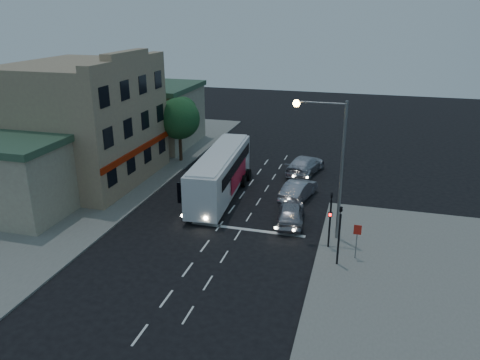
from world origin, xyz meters
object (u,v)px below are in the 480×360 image
(tour_bus, at_px, (220,173))
(traffic_signal_main, at_px, (330,213))
(streetlight, at_px, (332,155))
(car_sedan_b, at_px, (305,165))
(street_tree, at_px, (179,117))
(traffic_signal_side, at_px, (340,228))
(car_suv, at_px, (291,213))
(car_sedan_a, at_px, (298,190))
(regulatory_sign, at_px, (357,236))

(tour_bus, height_order, traffic_signal_main, traffic_signal_main)
(traffic_signal_main, bearing_deg, streetlight, 100.20)
(car_sedan_b, relative_size, street_tree, 0.89)
(car_sedan_b, bearing_deg, traffic_signal_side, 116.67)
(traffic_signal_side, bearing_deg, car_sedan_b, 104.65)
(streetlight, bearing_deg, car_suv, 149.01)
(car_sedan_a, distance_m, regulatory_sign, 9.92)
(car_sedan_b, height_order, street_tree, street_tree)
(car_suv, relative_size, car_sedan_a, 0.97)
(streetlight, height_order, street_tree, streetlight)
(traffic_signal_side, height_order, streetlight, streetlight)
(car_suv, xyz_separation_m, streetlight, (2.66, -1.60, 4.96))
(tour_bus, distance_m, street_tree, 10.36)
(car_sedan_a, bearing_deg, traffic_signal_side, 123.68)
(tour_bus, bearing_deg, regulatory_sign, -38.80)
(car_sedan_a, height_order, street_tree, street_tree)
(traffic_signal_side, bearing_deg, car_suv, 125.90)
(car_sedan_b, bearing_deg, street_tree, 10.79)
(streetlight, distance_m, street_tree, 20.19)
(tour_bus, distance_m, streetlight, 11.05)
(car_sedan_b, relative_size, traffic_signal_main, 1.35)
(tour_bus, relative_size, regulatory_sign, 5.49)
(traffic_signal_main, xyz_separation_m, regulatory_sign, (1.70, -1.01, -0.82))
(car_sedan_b, distance_m, streetlight, 13.87)
(tour_bus, height_order, car_suv, tour_bus)
(streetlight, bearing_deg, traffic_signal_side, -74.30)
(tour_bus, height_order, car_sedan_a, tour_bus)
(car_sedan_a, xyz_separation_m, street_tree, (-12.72, 6.61, 3.73))
(car_sedan_a, relative_size, traffic_signal_side, 1.14)
(car_sedan_b, relative_size, streetlight, 0.62)
(car_suv, height_order, traffic_signal_side, traffic_signal_side)
(car_suv, distance_m, traffic_signal_main, 4.51)
(car_sedan_b, height_order, traffic_signal_side, traffic_signal_side)
(traffic_signal_side, bearing_deg, street_tree, 135.50)
(traffic_signal_main, relative_size, streetlight, 0.46)
(car_suv, distance_m, car_sedan_b, 10.97)
(car_sedan_a, xyz_separation_m, car_sedan_b, (-0.38, 6.35, 0.03))
(tour_bus, bearing_deg, traffic_signal_main, -39.52)
(tour_bus, distance_m, car_suv, 7.39)
(car_suv, bearing_deg, traffic_signal_side, 119.45)
(car_suv, bearing_deg, traffic_signal_main, 127.56)
(traffic_signal_side, height_order, regulatory_sign, traffic_signal_side)
(traffic_signal_main, height_order, streetlight, streetlight)
(car_sedan_a, distance_m, street_tree, 14.81)
(traffic_signal_main, distance_m, regulatory_sign, 2.14)
(car_sedan_a, relative_size, street_tree, 0.76)
(traffic_signal_main, relative_size, street_tree, 0.66)
(traffic_signal_side, bearing_deg, streetlight, 105.70)
(tour_bus, relative_size, car_suv, 2.67)
(regulatory_sign, bearing_deg, car_sedan_a, 118.99)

